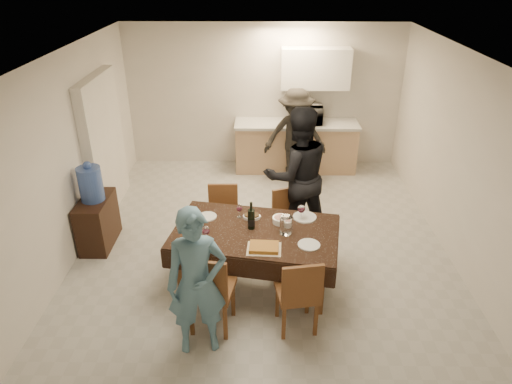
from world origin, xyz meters
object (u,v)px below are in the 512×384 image
water_jug (91,184)px  person_far (297,175)px  wine_bottle (251,216)px  person_near (197,283)px  person_kitchen (295,136)px  savoury_tart (264,247)px  water_pitcher (286,225)px  dining_table (255,233)px  microwave (306,114)px  console (98,222)px

water_jug → person_far: person_far is taller
water_jug → wine_bottle: 2.27m
wine_bottle → person_near: 1.21m
person_far → person_kitchen: 1.89m
water_jug → savoury_tart: (2.29, -1.19, -0.16)m
wine_bottle → savoury_tart: (0.15, -0.43, -0.15)m
water_pitcher → water_jug: bearing=161.3°
wine_bottle → person_far: (0.60, 1.00, 0.04)m
water_pitcher → person_far: size_ratio=0.11×
dining_table → person_near: size_ratio=1.29×
microwave → person_kitchen: size_ratio=0.36×
water_jug → wine_bottle: water_jug is taller
water_jug → person_far: size_ratio=0.24×
console → person_kitchen: size_ratio=0.46×
wine_bottle → person_far: size_ratio=0.18×
water_pitcher → savoury_tart: water_pitcher is taller
dining_table → person_near: (-0.55, -1.05, 0.09)m
wine_bottle → water_pitcher: size_ratio=1.59×
person_near → person_kitchen: bearing=62.5°
person_near → dining_table: bearing=51.5°
savoury_tart → person_kitchen: 3.35m
water_pitcher → microwave: 3.47m
console → person_near: 2.52m
water_jug → person_near: person_near is taller
dining_table → person_far: bearing=72.3°
microwave → person_far: (-0.30, -2.33, -0.11)m
dining_table → water_jug: bearing=169.6°
dining_table → microwave: (0.85, 3.38, 0.36)m
console → water_pitcher: (2.54, -0.86, 0.50)m
person_far → water_pitcher: bearing=63.7°
person_near → savoury_tart: bearing=35.0°
savoury_tart → person_near: 0.93m
wine_bottle → microwave: (0.90, 3.33, 0.16)m
console → savoury_tart: size_ratio=2.02×
dining_table → wine_bottle: wine_bottle is taller
wine_bottle → person_far: 1.17m
console → person_far: size_ratio=0.39×
wine_bottle → water_jug: bearing=160.4°
person_near → person_far: (1.10, 2.10, 0.16)m
dining_table → microwave: microwave is taller
savoury_tart → microwave: 3.84m
wine_bottle → microwave: microwave is taller
microwave → person_near: bearing=72.5°
dining_table → microwave: bearing=85.9°
console → person_kitchen: 3.57m
dining_table → water_jug: 2.34m
console → person_far: (2.74, 0.24, 0.61)m
person_kitchen → person_far: bearing=-92.9°
water_jug → person_near: bearing=-48.7°
water_jug → microwave: bearing=40.2°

